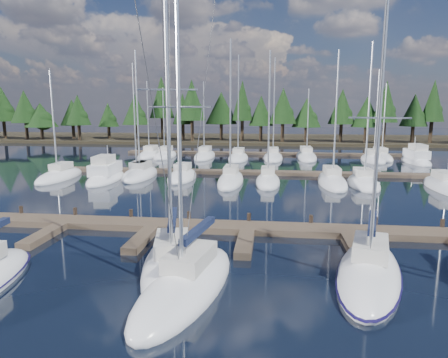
# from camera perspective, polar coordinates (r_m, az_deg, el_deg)

# --- Properties ---
(ground) EXTENTS (260.00, 260.00, 0.00)m
(ground) POSITION_cam_1_polar(r_m,az_deg,el_deg) (37.10, 4.56, -1.85)
(ground) COLOR black
(ground) RESTS_ON ground
(far_shore) EXTENTS (220.00, 30.00, 0.60)m
(far_shore) POSITION_cam_1_polar(r_m,az_deg,el_deg) (96.56, 6.03, 5.70)
(far_shore) COLOR #2C2518
(far_shore) RESTS_ON ground
(main_dock) EXTENTS (44.00, 6.13, 0.90)m
(main_dock) POSITION_cam_1_polar(r_m,az_deg,el_deg) (24.82, 3.35, -7.42)
(main_dock) COLOR brown
(main_dock) RESTS_ON ground
(back_docks) EXTENTS (50.00, 21.80, 0.40)m
(back_docks) POSITION_cam_1_polar(r_m,az_deg,el_deg) (56.37, 5.38, 2.46)
(back_docks) COLOR brown
(back_docks) RESTS_ON ground
(front_sailboat_2) EXTENTS (4.57, 9.02, 15.34)m
(front_sailboat_2) POSITION_cam_1_polar(r_m,az_deg,el_deg) (19.32, -7.39, -12.42)
(front_sailboat_2) COLOR white
(front_sailboat_2) RESTS_ON ground
(front_sailboat_3) EXTENTS (4.35, 9.25, 14.02)m
(front_sailboat_3) POSITION_cam_1_polar(r_m,az_deg,el_deg) (17.61, -5.35, -14.75)
(front_sailboat_3) COLOR white
(front_sailboat_3) RESTS_ON ground
(front_sailboat_4) EXTENTS (5.01, 9.50, 13.21)m
(front_sailboat_4) POSITION_cam_1_polar(r_m,az_deg,el_deg) (19.82, 20.00, -12.44)
(front_sailboat_4) COLOR white
(front_sailboat_4) RESTS_ON ground
(back_sailboat_rows) EXTENTS (47.11, 33.24, 16.01)m
(back_sailboat_rows) POSITION_cam_1_polar(r_m,az_deg,el_deg) (51.75, 5.04, 1.85)
(back_sailboat_rows) COLOR white
(back_sailboat_rows) RESTS_ON ground
(motor_yacht_left) EXTENTS (3.66, 9.09, 4.44)m
(motor_yacht_left) POSITION_cam_1_polar(r_m,az_deg,el_deg) (44.81, -16.53, 0.48)
(motor_yacht_left) COLOR white
(motor_yacht_left) RESTS_ON ground
(motor_yacht_right) EXTENTS (3.07, 8.81, 4.38)m
(motor_yacht_right) POSITION_cam_1_polar(r_m,az_deg,el_deg) (62.86, 25.73, 2.56)
(motor_yacht_right) COLOR white
(motor_yacht_right) RESTS_ON ground
(tree_line) EXTENTS (187.35, 11.32, 14.12)m
(tree_line) POSITION_cam_1_polar(r_m,az_deg,el_deg) (86.55, 5.02, 9.94)
(tree_line) COLOR black
(tree_line) RESTS_ON far_shore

